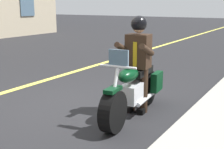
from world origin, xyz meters
The scene contains 4 objects.
ground_plane centered at (0.00, 0.00, 0.00)m, with size 80.00×80.00×0.00m, color black.
lane_center_stripe centered at (0.00, -2.00, 0.01)m, with size 60.00×0.16×0.01m, color #E5DB4C.
motorcycle_main centered at (-0.14, 1.10, 0.45)m, with size 2.22×0.73×1.26m.
rider_main centered at (-0.33, 1.08, 1.04)m, with size 0.66×0.59×1.74m.
Camera 1 is at (4.47, 3.46, 1.94)m, focal length 48.95 mm.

